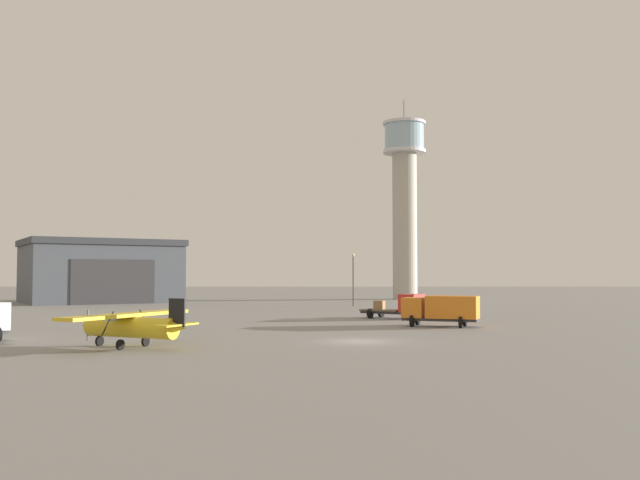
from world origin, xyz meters
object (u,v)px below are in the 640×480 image
control_tower (403,193)px  truck_flatbed_red (399,307)px  airplane_yellow (130,324)px  light_post_east (351,274)px  truck_box_orange (439,309)px

control_tower → truck_flatbed_red: control_tower is taller
airplane_yellow → light_post_east: (16.44, 56.10, 3.11)m
light_post_east → airplane_yellow: bearing=-106.3°
truck_flatbed_red → light_post_east: 28.90m
control_tower → truck_flatbed_red: (-7.16, -54.56, -18.06)m
airplane_yellow → light_post_east: light_post_east is taller
truck_box_orange → light_post_east: light_post_east is taller
truck_flatbed_red → light_post_east: light_post_east is taller
control_tower → truck_box_orange: (-4.83, -64.80, -17.76)m
control_tower → airplane_yellow: (-27.10, -82.17, -17.84)m
truck_flatbed_red → control_tower: bearing=116.8°
control_tower → truck_box_orange: bearing=-94.3°
truck_flatbed_red → truck_box_orange: size_ratio=0.97×
truck_box_orange → light_post_east: 39.29m
truck_flatbed_red → truck_box_orange: bearing=-43.0°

